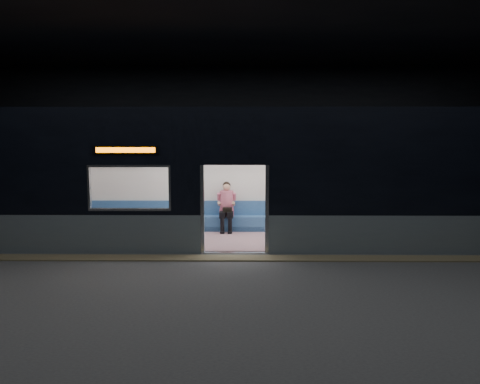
{
  "coord_description": "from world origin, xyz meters",
  "views": [
    {
      "loc": [
        0.25,
        -10.43,
        2.81
      ],
      "look_at": [
        0.11,
        2.3,
        1.28
      ],
      "focal_mm": 38.0,
      "sensor_mm": 36.0,
      "label": 1
    }
  ],
  "objects": [
    {
      "name": "station_envelope",
      "position": [
        0.0,
        0.0,
        3.66
      ],
      "size": [
        24.0,
        14.0,
        5.0
      ],
      "color": "black",
      "rests_on": "station_floor"
    },
    {
      "name": "tactile_strip",
      "position": [
        0.0,
        0.55,
        0.01
      ],
      "size": [
        22.8,
        0.5,
        0.03
      ],
      "primitive_type": "cube",
      "color": "#8C7F59",
      "rests_on": "station_floor"
    },
    {
      "name": "handbag",
      "position": [
        -0.25,
        3.32,
        0.67
      ],
      "size": [
        0.3,
        0.27,
        0.13
      ],
      "primitive_type": "cube",
      "rotation": [
        0.0,
        0.0,
        0.23
      ],
      "color": "black",
      "rests_on": "passenger"
    },
    {
      "name": "metro_car",
      "position": [
        -0.0,
        2.54,
        1.85
      ],
      "size": [
        18.0,
        3.04,
        3.35
      ],
      "color": "gray",
      "rests_on": "station_floor"
    },
    {
      "name": "passenger",
      "position": [
        -0.28,
        3.55,
        0.8
      ],
      "size": [
        0.4,
        0.69,
        1.37
      ],
      "rotation": [
        0.0,
        0.0,
        -0.07
      ],
      "color": "black",
      "rests_on": "metro_car"
    },
    {
      "name": "transit_map",
      "position": [
        5.0,
        3.85,
        1.48
      ],
      "size": [
        1.03,
        0.03,
        0.67
      ],
      "primitive_type": "cube",
      "color": "white",
      "rests_on": "metro_car"
    },
    {
      "name": "station_floor",
      "position": [
        0.0,
        0.0,
        -0.01
      ],
      "size": [
        24.0,
        14.0,
        0.01
      ],
      "primitive_type": "cube",
      "color": "#47494C",
      "rests_on": "ground"
    }
  ]
}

